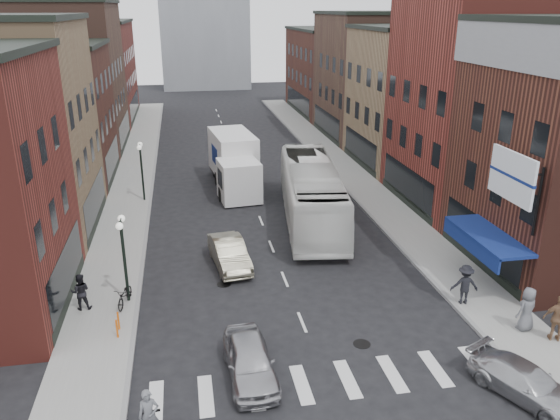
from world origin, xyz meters
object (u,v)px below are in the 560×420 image
Objects in this scene: ped_right_b at (559,318)px; ped_right_c at (527,309)px; streetlamp_near at (123,244)px; streetlamp_far at (141,161)px; bike_rack at (118,325)px; ped_left_solo at (81,292)px; sedan_left_far at (229,253)px; sedan_left_near at (250,360)px; ped_right_a at (465,284)px; billboard_sign at (513,178)px; parked_bicycle at (125,295)px; box_truck at (235,163)px; curb_car at (525,382)px; transit_bus at (311,193)px.

ped_right_c is (-0.75, 0.92, -0.04)m from ped_right_b.
ped_right_c is at bearing -18.31° from streetlamp_near.
streetlamp_far is 5.14× the size of bike_rack.
sedan_left_far is at bearing -155.86° from ped_left_solo.
sedan_left_near is 2.46× the size of ped_left_solo.
ped_right_b is (17.00, -6.29, -1.78)m from streetlamp_near.
billboard_sign is at bearing 168.05° from ped_right_a.
box_truck is at bearing 81.32° from parked_bicycle.
ped_right_a is (14.90, -2.57, 0.47)m from parked_bicycle.
ped_left_solo reaches higher than sedan_left_near.
ped_right_a is at bearing -72.67° from box_truck.
bike_rack is 15.01m from ped_right_a.
ped_right_a reaches higher than curb_car.
billboard_sign is 1.99× the size of ped_right_a.
sedan_left_near is at bearing -76.81° from streetlamp_far.
streetlamp_far is at bearing -35.47° from ped_right_a.
ped_right_a is 4.01m from ped_right_b.
streetlamp_near is at bearing 124.51° from sedan_left_near.
streetlamp_far reaches higher than ped_left_solo.
parked_bicycle is (-6.59, -16.33, -1.32)m from box_truck.
sedan_left_far is at bearing 101.36° from curb_car.
streetlamp_near is 8.14m from sedan_left_near.
ped_right_c is (16.25, -19.37, -1.82)m from streetlamp_far.
ped_right_a reaches higher than sedan_left_far.
ped_right_b is at bearing 14.84° from curb_car.
streetlamp_far is 25.35m from ped_right_c.
streetlamp_near is (-15.99, 3.50, -3.22)m from billboard_sign.
box_truck is 2.23× the size of sedan_left_near.
billboard_sign is 12.78m from sedan_left_near.
billboard_sign is 16.68m from streetlamp_near.
ped_right_a is (8.31, -18.90, -0.85)m from box_truck.
ped_right_b is (17.00, -20.29, -1.78)m from streetlamp_far.
ped_right_c is (5.75, -13.89, -0.75)m from transit_bus.
sedan_left_near reaches higher than parked_bicycle.
sedan_left_far is (0.12, 9.22, 0.02)m from sedan_left_near.
bike_rack is at bearing -138.93° from sedan_left_far.
streetlamp_far is 2.46× the size of ped_left_solo.
ped_left_solo is at bearing -165.25° from parked_bicycle.
ped_right_a is at bearing 169.03° from ped_left_solo.
bike_rack is 7.61m from sedan_left_far.
ped_left_solo is (-6.68, 5.82, 0.28)m from sedan_left_near.
ped_right_a is (14.80, -16.94, -1.83)m from streetlamp_far.
curb_car reaches higher than bike_rack.
billboard_sign is at bearing -47.59° from streetlamp_far.
ped_right_c is (16.35, -5.01, 0.49)m from parked_bicycle.
parked_bicycle is 0.94× the size of ped_right_a.
streetlamp_near is at bearing 121.45° from curb_car.
parked_bicycle is 1.88m from ped_left_solo.
billboard_sign is 4.62× the size of bike_rack.
streetlamp_near is 2.76m from ped_left_solo.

